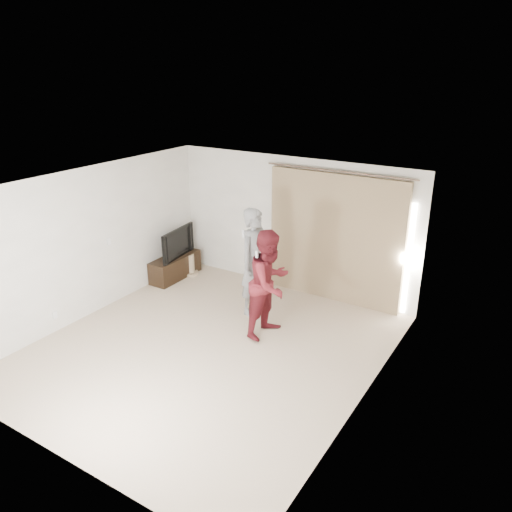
# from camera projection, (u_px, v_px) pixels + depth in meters

# --- Properties ---
(floor) EXTENTS (5.50, 5.50, 0.00)m
(floor) POSITION_uv_depth(u_px,v_px,m) (209.00, 348.00, 7.85)
(floor) COLOR beige
(floor) RESTS_ON ground
(wall_back) EXTENTS (5.00, 0.04, 2.60)m
(wall_back) POSITION_uv_depth(u_px,v_px,m) (293.00, 225.00, 9.56)
(wall_back) COLOR white
(wall_back) RESTS_ON ground
(wall_left) EXTENTS (0.04, 5.50, 2.60)m
(wall_left) POSITION_uv_depth(u_px,v_px,m) (90.00, 243.00, 8.61)
(wall_left) COLOR white
(wall_left) RESTS_ON ground
(ceiling) EXTENTS (5.00, 5.50, 0.01)m
(ceiling) POSITION_uv_depth(u_px,v_px,m) (202.00, 186.00, 6.91)
(ceiling) COLOR white
(ceiling) RESTS_ON wall_back
(curtain) EXTENTS (2.80, 0.11, 2.46)m
(curtain) POSITION_uv_depth(u_px,v_px,m) (335.00, 239.00, 9.09)
(curtain) COLOR #9F8462
(curtain) RESTS_ON ground
(tv_console) EXTENTS (0.42, 1.21, 0.46)m
(tv_console) POSITION_uv_depth(u_px,v_px,m) (175.00, 267.00, 10.37)
(tv_console) COLOR black
(tv_console) RESTS_ON ground
(tv) EXTENTS (0.27, 1.08, 0.61)m
(tv) POSITION_uv_depth(u_px,v_px,m) (174.00, 242.00, 10.18)
(tv) COLOR black
(tv) RESTS_ON tv_console
(scratching_post) EXTENTS (0.34, 0.34, 0.45)m
(scratching_post) POSITION_uv_depth(u_px,v_px,m) (190.00, 266.00, 10.53)
(scratching_post) COLOR tan
(scratching_post) RESTS_ON ground
(person_man) EXTENTS (0.57, 0.77, 1.92)m
(person_man) POSITION_uv_depth(u_px,v_px,m) (256.00, 262.00, 8.68)
(person_man) COLOR slate
(person_man) RESTS_ON ground
(person_woman) EXTENTS (0.77, 0.94, 1.80)m
(person_woman) POSITION_uv_depth(u_px,v_px,m) (270.00, 283.00, 7.99)
(person_woman) COLOR maroon
(person_woman) RESTS_ON ground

